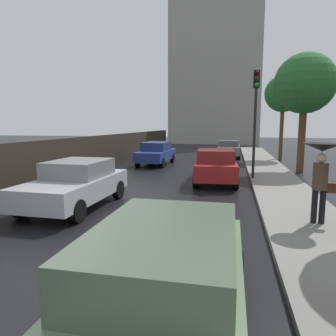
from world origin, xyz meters
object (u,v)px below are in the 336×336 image
at_px(car_silver_mid_road, 76,183).
at_px(street_tree_far, 305,84).
at_px(pedestrian_with_umbrella_near, 321,163).
at_px(car_red_near_kerb, 215,166).
at_px(car_blue_far_lane, 156,153).
at_px(street_tree_near, 283,94).
at_px(traffic_light, 256,105).
at_px(car_green_far_ahead, 163,290).
at_px(car_grey_behind_camera, 229,148).

xyz_separation_m(car_silver_mid_road, street_tree_far, (8.36, 8.95, 3.90)).
bearing_deg(car_silver_mid_road, pedestrian_with_umbrella_near, 175.83).
bearing_deg(pedestrian_with_umbrella_near, car_red_near_kerb, 120.17).
bearing_deg(pedestrian_with_umbrella_near, car_blue_far_lane, 125.04).
distance_m(car_red_near_kerb, car_blue_far_lane, 6.96).
bearing_deg(street_tree_near, car_blue_far_lane, -153.46).
bearing_deg(pedestrian_with_umbrella_near, traffic_light, 103.81).
distance_m(car_blue_far_lane, pedestrian_with_umbrella_near, 13.20).
height_order(car_silver_mid_road, car_green_far_ahead, car_green_far_ahead).
xyz_separation_m(car_grey_behind_camera, car_blue_far_lane, (-4.55, -5.34, 0.04)).
relative_size(car_green_far_ahead, traffic_light, 0.94).
xyz_separation_m(car_red_near_kerb, street_tree_far, (4.31, 4.04, 3.88)).
bearing_deg(car_green_far_ahead, street_tree_near, 78.81).
distance_m(pedestrian_with_umbrella_near, street_tree_far, 10.19).
height_order(car_red_near_kerb, car_grey_behind_camera, car_red_near_kerb).
xyz_separation_m(car_red_near_kerb, car_silver_mid_road, (-4.04, -4.91, -0.02)).
bearing_deg(pedestrian_with_umbrella_near, street_tree_far, 84.51).
bearing_deg(car_silver_mid_road, car_grey_behind_camera, -104.40).
bearing_deg(street_tree_far, car_green_far_ahead, -106.49).
bearing_deg(pedestrian_with_umbrella_near, car_green_far_ahead, -116.59).
distance_m(car_green_far_ahead, traffic_light, 11.65).
bearing_deg(car_blue_far_lane, car_silver_mid_road, 92.07).
relative_size(car_silver_mid_road, street_tree_far, 0.68).
xyz_separation_m(car_green_far_ahead, car_grey_behind_camera, (0.43, 21.45, -0.06)).
relative_size(car_blue_far_lane, traffic_light, 0.88).
relative_size(car_green_far_ahead, street_tree_far, 0.72).
height_order(car_red_near_kerb, street_tree_near, street_tree_near).
bearing_deg(traffic_light, car_blue_far_lane, 139.71).
bearing_deg(street_tree_far, car_grey_behind_camera, 119.19).
bearing_deg(car_green_far_ahead, pedestrian_with_umbrella_near, 60.36).
relative_size(pedestrian_with_umbrella_near, street_tree_far, 0.32).
height_order(car_green_far_ahead, pedestrian_with_umbrella_near, pedestrian_with_umbrella_near).
bearing_deg(car_blue_far_lane, car_red_near_kerb, 127.87).
relative_size(car_silver_mid_road, car_blue_far_lane, 1.01).
xyz_separation_m(car_silver_mid_road, traffic_light, (5.70, 5.65, 2.67)).
height_order(pedestrian_with_umbrella_near, street_tree_near, street_tree_near).
height_order(car_grey_behind_camera, street_tree_near, street_tree_near).
bearing_deg(car_green_far_ahead, traffic_light, 81.91).
xyz_separation_m(traffic_light, street_tree_far, (2.66, 3.30, 1.23)).
relative_size(car_green_far_ahead, pedestrian_with_umbrella_near, 2.27).
bearing_deg(car_blue_far_lane, car_grey_behind_camera, -128.71).
xyz_separation_m(car_green_far_ahead, traffic_light, (1.64, 11.22, 2.64)).
relative_size(car_silver_mid_road, traffic_light, 0.89).
bearing_deg(car_silver_mid_road, car_green_far_ahead, 127.43).
bearing_deg(car_green_far_ahead, street_tree_far, 73.74).
xyz_separation_m(car_blue_far_lane, street_tree_far, (8.42, -1.58, 3.90)).
distance_m(car_grey_behind_camera, traffic_light, 10.64).
bearing_deg(street_tree_far, traffic_light, -128.86).
distance_m(car_red_near_kerb, street_tree_far, 7.07).
height_order(car_green_far_ahead, car_grey_behind_camera, car_green_far_ahead).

